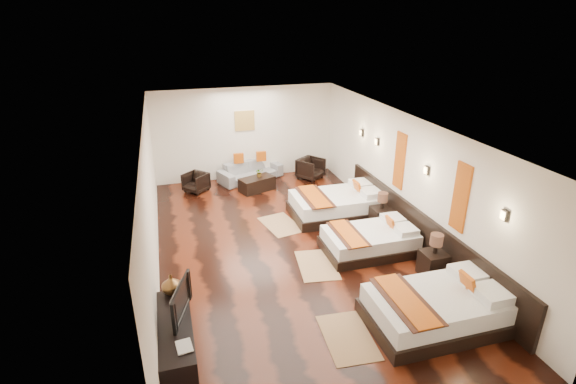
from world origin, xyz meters
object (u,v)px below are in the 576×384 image
object	(u,v)px
bed_far	(338,204)
book	(176,349)
armchair_right	(311,169)
coffee_table	(257,184)
bed_near	(438,308)
tv	(176,300)
sofa	(250,171)
bed_mid	(371,240)
armchair_left	(196,182)
tv_console	(176,339)
table_plant	(259,173)
figurine	(171,284)
nightstand_a	(433,261)
nightstand_b	(381,215)

from	to	relation	value
bed_far	book	xyz separation A→B (m)	(-4.20, -4.44, 0.26)
armchair_right	coffee_table	xyz separation A→B (m)	(-1.82, -0.51, -0.12)
bed_near	coffee_table	world-z (taller)	bed_near
tv	sofa	size ratio (longest dim) A/B	0.47
tv	coffee_table	distance (m)	6.42
bed_mid	coffee_table	size ratio (longest dim) A/B	1.98
bed_far	armchair_right	xyz separation A→B (m)	(0.20, 2.70, 0.02)
book	armchair_right	size ratio (longest dim) A/B	0.40
armchair_left	bed_near	bearing A→B (deg)	-17.13
sofa	armchair_left	xyz separation A→B (m)	(-1.71, -0.51, -0.01)
bed_near	armchair_right	size ratio (longest dim) A/B	3.20
armchair_left	bed_mid	bearing A→B (deg)	-6.18
tv_console	coffee_table	bearing A→B (deg)	67.09
table_plant	armchair_left	bearing A→B (deg)	168.37
bed_mid	armchair_left	bearing A→B (deg)	126.47
bed_near	figurine	xyz separation A→B (m)	(-4.20, 1.29, 0.42)
nightstand_a	tv	bearing A→B (deg)	-173.29
armchair_left	table_plant	xyz separation A→B (m)	(1.80, -0.37, 0.25)
nightstand_a	figurine	distance (m)	4.96
bed_far	armchair_right	world-z (taller)	bed_far
bed_mid	figurine	distance (m)	4.38
nightstand_b	tv	xyz separation A→B (m)	(-4.89, -2.77, 0.50)
bed_far	tv	distance (m)	5.57
armchair_left	table_plant	world-z (taller)	table_plant
bed_mid	book	world-z (taller)	bed_mid
bed_far	sofa	world-z (taller)	bed_far
bed_near	table_plant	distance (m)	6.79
tv	book	world-z (taller)	tv
bed_near	book	bearing A→B (deg)	-179.07
bed_far	sofa	size ratio (longest dim) A/B	1.17
armchair_left	armchair_right	world-z (taller)	armchair_right
tv_console	tv	bearing A→B (deg)	76.46
sofa	coffee_table	distance (m)	0.93
bed_mid	sofa	size ratio (longest dim) A/B	1.00
nightstand_a	table_plant	size ratio (longest dim) A/B	3.57
nightstand_b	coffee_table	bearing A→B (deg)	127.35
table_plant	tv	bearing A→B (deg)	-113.81
book	armchair_right	xyz separation A→B (m)	(4.40, 7.14, -0.24)
bed_far	sofa	bearing A→B (deg)	117.56
nightstand_a	table_plant	xyz separation A→B (m)	(-2.28, 5.35, 0.21)
book	coffee_table	size ratio (longest dim) A/B	0.28
bed_near	tv_console	size ratio (longest dim) A/B	1.26
nightstand_a	armchair_right	distance (m)	5.84
armchair_right	coffee_table	bearing A→B (deg)	159.33
nightstand_a	book	distance (m)	5.13
tv	bed_mid	bearing A→B (deg)	-48.08
sofa	table_plant	size ratio (longest dim) A/B	7.72
bed_far	tv	xyz separation A→B (m)	(-4.15, -3.69, 0.52)
bed_mid	coffee_table	bearing A→B (deg)	111.68
nightstand_b	figurine	size ratio (longest dim) A/B	2.64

